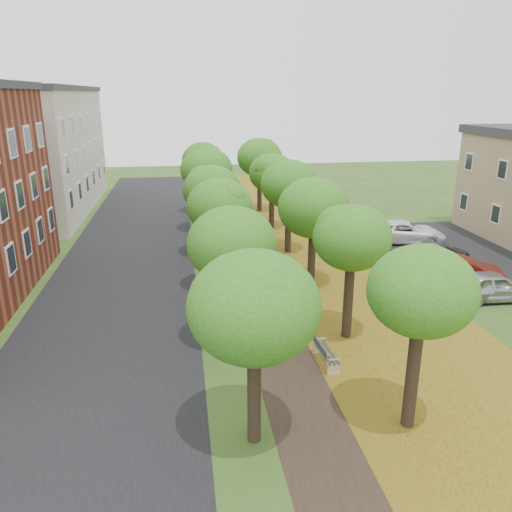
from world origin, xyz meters
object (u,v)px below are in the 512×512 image
object	(u,v)px
car_grey	(439,254)
car_red	(464,269)
car_silver	(493,286)
bench	(325,353)
car_white	(405,232)

from	to	relation	value
car_grey	car_red	bearing A→B (deg)	159.42
car_silver	bench	bearing A→B (deg)	118.41
car_silver	car_red	xyz separation A→B (m)	(0.00, 2.64, -0.07)
car_silver	car_grey	xyz separation A→B (m)	(0.00, 5.49, -0.11)
bench	car_silver	bearing A→B (deg)	-67.56
car_silver	car_white	world-z (taller)	car_silver
car_grey	car_white	bearing A→B (deg)	-20.58
car_red	car_grey	bearing A→B (deg)	20.83
car_silver	car_grey	size ratio (longest dim) A/B	0.99
car_red	car_white	distance (m)	7.56
car_grey	car_white	world-z (taller)	car_white
bench	car_grey	xyz separation A→B (m)	(9.92, 10.27, 0.19)
car_silver	car_grey	distance (m)	5.49
car_grey	car_silver	bearing A→B (deg)	159.42
car_grey	car_white	distance (m)	4.71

